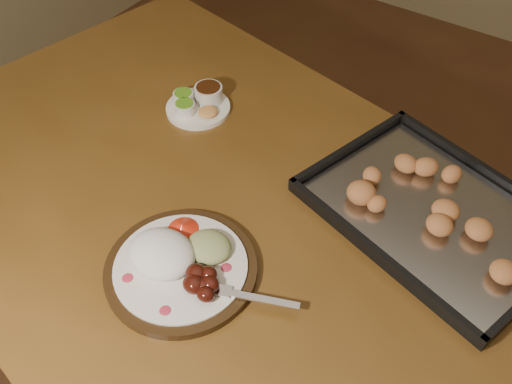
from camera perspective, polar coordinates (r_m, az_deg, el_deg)
The scene contains 4 objects.
dining_table at distance 1.12m, azimuth -1.85°, elevation -5.88°, with size 1.65×1.19×0.75m.
dinner_plate at distance 0.97m, azimuth -7.65°, elevation -7.02°, with size 0.34×0.26×0.06m.
condiment_saucer at distance 1.27m, azimuth -5.77°, elevation 8.87°, with size 0.14×0.14×0.05m.
baking_tray at distance 1.09m, azimuth 17.42°, elevation -1.84°, with size 0.51×0.44×0.05m.
Camera 1 is at (0.13, -0.75, 1.55)m, focal length 40.00 mm.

